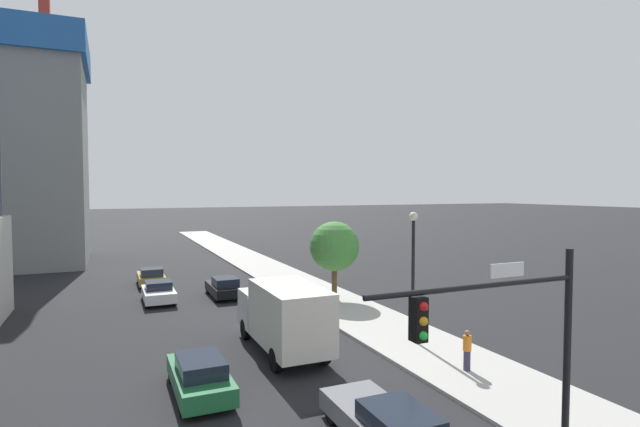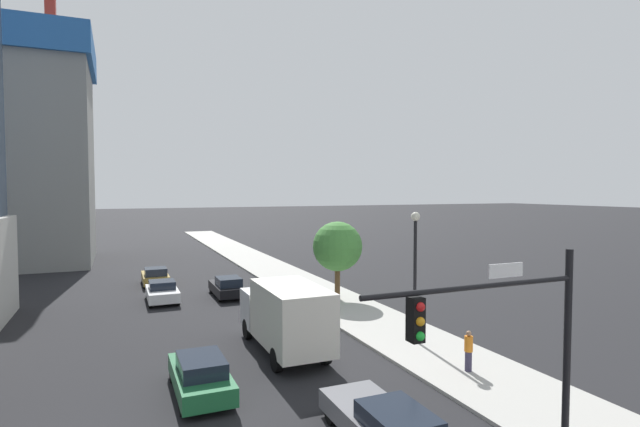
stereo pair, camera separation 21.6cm
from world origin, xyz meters
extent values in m
cube|color=#B2AFA8|center=(8.57, 20.00, 0.07)|extent=(4.75, 120.00, 0.15)
cube|color=gray|center=(-14.63, 49.29, 11.49)|extent=(15.20, 13.58, 22.98)
cube|color=#2D6BB7|center=(-14.63, 49.29, 21.48)|extent=(16.11, 14.39, 3.00)
cube|color=red|center=(-10.07, 45.22, 16.30)|extent=(0.90, 0.90, 32.61)
cylinder|color=black|center=(6.60, 2.32, 3.04)|extent=(0.20, 0.20, 5.77)
cylinder|color=black|center=(3.40, 2.32, 5.13)|extent=(6.40, 0.14, 0.14)
cube|color=black|center=(1.65, 2.32, 4.51)|extent=(0.32, 0.36, 1.05)
sphere|color=red|center=(1.65, 2.13, 4.85)|extent=(0.22, 0.22, 0.22)
sphere|color=orange|center=(1.65, 2.13, 4.51)|extent=(0.22, 0.22, 0.22)
sphere|color=green|center=(1.65, 2.13, 4.17)|extent=(0.22, 0.22, 0.22)
cube|color=white|center=(4.36, 2.32, 5.48)|extent=(1.10, 0.04, 0.36)
cylinder|color=black|center=(8.59, 12.59, 3.10)|extent=(0.16, 0.16, 5.91)
sphere|color=silver|center=(8.59, 12.59, 6.24)|extent=(0.44, 0.44, 0.44)
cylinder|color=brown|center=(8.91, 22.19, 1.31)|extent=(0.36, 0.36, 2.33)
sphere|color=#478E3D|center=(8.91, 22.19, 3.73)|extent=(3.34, 3.34, 3.34)
cube|color=black|center=(2.35, 26.57, 0.57)|extent=(1.85, 4.35, 0.62)
cube|color=#19212D|center=(2.35, 25.99, 1.16)|extent=(1.55, 1.97, 0.57)
cylinder|color=black|center=(1.54, 28.05, 0.31)|extent=(0.22, 0.61, 0.61)
cylinder|color=black|center=(3.17, 28.05, 0.31)|extent=(0.22, 0.61, 0.61)
cylinder|color=black|center=(1.54, 25.09, 0.31)|extent=(0.22, 0.61, 0.61)
cylinder|color=black|center=(3.17, 25.09, 0.31)|extent=(0.22, 0.61, 0.61)
cube|color=silver|center=(-2.00, 26.59, 0.58)|extent=(1.95, 4.00, 0.64)
cube|color=#19212D|center=(-2.00, 26.65, 1.16)|extent=(1.63, 1.73, 0.52)
cylinder|color=black|center=(-2.85, 27.96, 0.31)|extent=(0.22, 0.62, 0.62)
cylinder|color=black|center=(-1.14, 27.96, 0.31)|extent=(0.22, 0.62, 0.62)
cylinder|color=black|center=(-2.85, 25.23, 0.31)|extent=(0.22, 0.62, 0.62)
cylinder|color=black|center=(-1.14, 25.23, 0.31)|extent=(0.22, 0.62, 0.62)
cube|color=#1E6638|center=(-2.00, 10.74, 0.60)|extent=(1.85, 4.49, 0.66)
cube|color=#19212D|center=(-2.00, 10.45, 1.20)|extent=(1.56, 2.28, 0.56)
cylinder|color=black|center=(-2.81, 12.27, 0.32)|extent=(0.22, 0.63, 0.63)
cylinder|color=black|center=(-1.18, 12.27, 0.32)|extent=(0.22, 0.63, 0.63)
cylinder|color=black|center=(-2.81, 9.22, 0.32)|extent=(0.22, 0.63, 0.63)
cylinder|color=black|center=(-1.18, 9.22, 0.32)|extent=(0.22, 0.63, 0.63)
cube|color=#AD8938|center=(-2.00, 33.00, 0.56)|extent=(1.91, 4.04, 0.61)
cube|color=#19212D|center=(-2.00, 32.30, 1.15)|extent=(1.61, 1.71, 0.58)
cylinder|color=black|center=(-2.84, 34.37, 0.30)|extent=(0.22, 0.61, 0.61)
cylinder|color=black|center=(-1.16, 34.37, 0.30)|extent=(0.22, 0.61, 0.61)
cylinder|color=black|center=(-2.84, 31.62, 0.30)|extent=(0.22, 0.61, 0.61)
cylinder|color=black|center=(-1.16, 31.62, 0.30)|extent=(0.22, 0.61, 0.61)
cube|color=slate|center=(2.35, 5.21, 0.57)|extent=(1.93, 4.65, 0.64)
cube|color=#19212D|center=(2.35, 4.14, 1.16)|extent=(1.62, 2.27, 0.53)
cylinder|color=black|center=(1.51, 6.79, 0.30)|extent=(0.22, 0.61, 0.61)
cylinder|color=black|center=(3.20, 6.79, 0.30)|extent=(0.22, 0.61, 0.61)
cube|color=silver|center=(2.35, 16.54, 1.51)|extent=(2.48, 1.96, 1.81)
cube|color=silver|center=(2.35, 12.96, 1.93)|extent=(2.48, 4.89, 2.66)
cylinder|color=black|center=(1.27, 16.54, 0.50)|extent=(0.30, 1.00, 1.00)
cylinder|color=black|center=(3.44, 16.54, 0.50)|extent=(0.30, 1.00, 1.00)
cylinder|color=black|center=(1.27, 11.74, 0.50)|extent=(0.30, 1.00, 1.00)
cylinder|color=black|center=(3.44, 11.74, 0.50)|extent=(0.30, 1.00, 1.00)
cylinder|color=#38334C|center=(8.35, 8.38, 0.56)|extent=(0.28, 0.28, 0.81)
cylinder|color=orange|center=(8.35, 8.38, 1.27)|extent=(0.34, 0.34, 0.63)
sphere|color=#997051|center=(8.35, 8.38, 1.70)|extent=(0.22, 0.22, 0.22)
camera|label=1|loc=(-4.93, -6.94, 7.53)|focal=27.08mm
camera|label=2|loc=(-4.73, -7.03, 7.53)|focal=27.08mm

